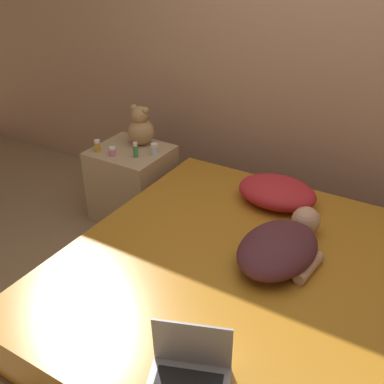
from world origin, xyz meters
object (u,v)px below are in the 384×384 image
Objects in this scene: person_lying at (282,246)px; bottle_green at (136,150)px; bottle_clear at (154,149)px; bottle_pink at (113,151)px; laptop at (189,372)px; bottle_amber at (97,146)px; pillow at (277,192)px; teddy_bear at (141,128)px.

person_lying is 1.31m from bottle_green.
bottle_clear is 1.32× the size of bottle_pink.
bottle_clear reaches higher than bottle_pink.
bottle_amber is (-1.49, 1.22, 0.08)m from laptop.
bottle_green is 1.70× the size of bottle_pink.
bottle_clear is (-1.14, 0.53, 0.05)m from person_lying.
pillow is at bearing 77.56° from laptop.
bottle_green is at bearing -176.62° from pillow.
bottle_clear is (0.19, -0.10, -0.09)m from teddy_bear.
teddy_bear reaches higher than bottle_pink.
person_lying reaches higher than pillow.
teddy_bear is (-1.10, 0.14, 0.14)m from pillow.
pillow is at bearing -2.09° from bottle_clear.
laptop is at bearing -51.03° from bottle_clear.
bottle_amber reaches higher than bottle_clear.
teddy_bear reaches higher than laptop.
teddy_bear is 2.73× the size of bottle_green.
bottle_amber is (-0.19, -0.26, -0.09)m from teddy_bear.
bottle_green is 0.17m from bottle_pink.
bottle_amber is at bearing -174.56° from pillow.
laptop is at bearing -46.83° from bottle_green.
laptop is (-0.02, -0.85, -0.03)m from person_lying.
teddy_bear is (-1.33, 0.64, 0.13)m from person_lying.
teddy_bear is 3.43× the size of bottle_amber.
laptop is 4.24× the size of bottle_amber.
bottle_pink is (0.14, -0.00, -0.01)m from bottle_amber.
bottle_pink is at bearing 171.22° from person_lying.
teddy_bear is at bearing 172.92° from pillow.
person_lying is 7.89× the size of bottle_amber.
bottle_green reaches higher than bottle_clear.
bottle_clear is (-1.12, 1.38, 0.07)m from laptop.
laptop is 1.93m from bottle_amber.
teddy_bear reaches higher than bottle_green.
bottle_green is 1.29× the size of bottle_clear.
bottle_green is at bearing 12.53° from bottle_amber.
bottle_amber is (-1.29, -0.12, 0.05)m from pillow.
person_lying is at bearing -19.68° from bottle_green.
bottle_green reaches higher than pillow.
laptop is 1.83m from bottle_pink.
pillow is 0.55m from person_lying.
bottle_pink is (-0.15, -0.06, -0.02)m from bottle_green.
laptop is (0.20, -1.35, -0.02)m from pillow.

